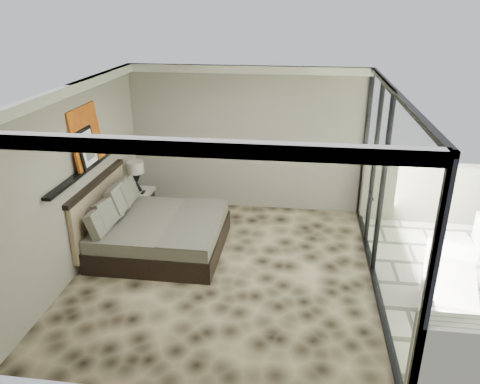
# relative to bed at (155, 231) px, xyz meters

# --- Properties ---
(floor) EXTENTS (5.00, 5.00, 0.00)m
(floor) POSITION_rel_bed_xyz_m (1.28, -0.53, -0.34)
(floor) COLOR black
(floor) RESTS_ON ground
(ceiling) EXTENTS (4.50, 5.00, 0.02)m
(ceiling) POSITION_rel_bed_xyz_m (1.28, -0.53, 2.45)
(ceiling) COLOR silver
(ceiling) RESTS_ON back_wall
(back_wall) EXTENTS (4.50, 0.02, 2.80)m
(back_wall) POSITION_rel_bed_xyz_m (1.28, 1.96, 1.06)
(back_wall) COLOR gray
(back_wall) RESTS_ON floor
(left_wall) EXTENTS (0.02, 5.00, 2.80)m
(left_wall) POSITION_rel_bed_xyz_m (-0.96, -0.53, 1.06)
(left_wall) COLOR gray
(left_wall) RESTS_ON floor
(glass_wall) EXTENTS (0.08, 5.00, 2.80)m
(glass_wall) POSITION_rel_bed_xyz_m (3.53, -0.53, 1.06)
(glass_wall) COLOR white
(glass_wall) RESTS_ON floor
(terrace_slab) EXTENTS (3.00, 5.00, 0.12)m
(terrace_slab) POSITION_rel_bed_xyz_m (5.03, -0.53, -0.40)
(terrace_slab) COLOR beige
(terrace_slab) RESTS_ON ground
(picture_ledge) EXTENTS (0.12, 2.20, 0.05)m
(picture_ledge) POSITION_rel_bed_xyz_m (-0.90, -0.43, 1.16)
(picture_ledge) COLOR black
(picture_ledge) RESTS_ON left_wall
(bed) EXTENTS (2.08, 2.01, 1.15)m
(bed) POSITION_rel_bed_xyz_m (0.00, 0.00, 0.00)
(bed) COLOR black
(bed) RESTS_ON floor
(nightstand) EXTENTS (0.53, 0.53, 0.50)m
(nightstand) POSITION_rel_bed_xyz_m (-0.69, 1.26, -0.09)
(nightstand) COLOR black
(nightstand) RESTS_ON floor
(table_lamp) EXTENTS (0.32, 0.32, 0.58)m
(table_lamp) POSITION_rel_bed_xyz_m (-0.72, 1.25, 0.55)
(table_lamp) COLOR black
(table_lamp) RESTS_ON nightstand
(abstract_canvas) EXTENTS (0.13, 0.90, 0.90)m
(abstract_canvas) POSITION_rel_bed_xyz_m (-0.92, -0.16, 1.64)
(abstract_canvas) COLOR #B7190F
(abstract_canvas) RESTS_ON picture_ledge
(framed_print) EXTENTS (0.11, 0.50, 0.60)m
(framed_print) POSITION_rel_bed_xyz_m (-0.86, -0.29, 1.49)
(framed_print) COLOR black
(framed_print) RESTS_ON picture_ledge
(lounger) EXTENTS (1.06, 1.57, 0.56)m
(lounger) POSITION_rel_bed_xyz_m (4.49, -0.80, -0.17)
(lounger) COLOR white
(lounger) RESTS_ON terrace_slab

